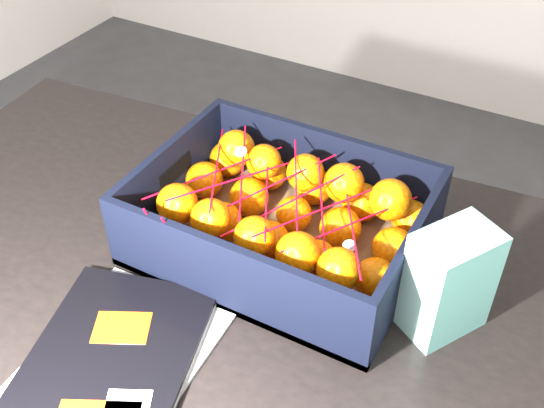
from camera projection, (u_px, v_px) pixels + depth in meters
The scene contains 7 objects.
ground at pixel (210, 398), 1.67m from camera, with size 3.50×3.50×0.00m, color #323234.
table at pixel (200, 317), 1.04m from camera, with size 1.27×0.90×0.75m.
magazine_stack at pixel (113, 359), 0.85m from camera, with size 0.28×0.33×0.02m.
produce_crate at pixel (281, 228), 1.00m from camera, with size 0.42×0.31×0.13m.
clementine_heap at pixel (283, 218), 0.99m from camera, with size 0.40×0.29×0.11m.
mesh_net at pixel (273, 197), 0.95m from camera, with size 0.35×0.28×0.09m.
retail_carton at pixel (449, 282), 0.86m from camera, with size 0.07×0.11×0.16m, color white.
Camera 1 is at (0.60, -0.77, 1.46)m, focal length 42.72 mm.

